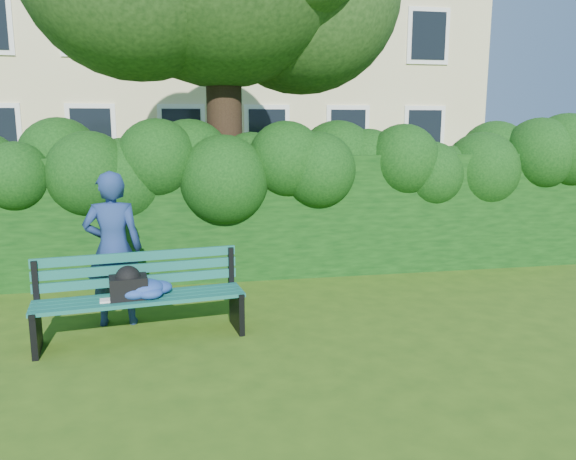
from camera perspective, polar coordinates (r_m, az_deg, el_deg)
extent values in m
plane|color=#335514|center=(6.65, 0.99, -9.02)|extent=(80.00, 80.00, 0.00)
cube|color=#C5B884|center=(20.52, -7.64, 21.11)|extent=(16.00, 8.00, 12.00)
cube|color=white|center=(16.27, -19.32, 9.21)|extent=(1.30, 0.08, 1.60)
cube|color=black|center=(16.23, -19.34, 9.21)|extent=(1.05, 0.04, 1.35)
cube|color=white|center=(16.11, -10.74, 9.61)|extent=(1.30, 0.08, 1.60)
cube|color=black|center=(16.07, -10.74, 9.60)|extent=(1.05, 0.04, 1.35)
cube|color=white|center=(16.30, -2.15, 9.79)|extent=(1.30, 0.08, 1.60)
cube|color=black|center=(16.26, -2.13, 9.79)|extent=(1.05, 0.04, 1.35)
cube|color=white|center=(16.84, 6.07, 9.77)|extent=(1.30, 0.08, 1.60)
cube|color=black|center=(16.80, 6.11, 9.76)|extent=(1.05, 0.04, 1.35)
cube|color=white|center=(17.68, 13.63, 9.57)|extent=(1.30, 0.08, 1.60)
cube|color=black|center=(17.65, 13.69, 9.57)|extent=(1.05, 0.04, 1.35)
cube|color=white|center=(16.47, -19.95, 18.98)|extent=(1.30, 0.08, 1.60)
cube|color=black|center=(16.43, -19.98, 19.00)|extent=(1.05, 0.04, 1.35)
cube|color=white|center=(16.31, -11.09, 19.49)|extent=(1.30, 0.08, 1.60)
cube|color=black|center=(16.27, -11.09, 19.51)|extent=(1.05, 0.04, 1.35)
cube|color=white|center=(16.50, -2.22, 19.56)|extent=(1.30, 0.08, 1.60)
cube|color=black|center=(16.46, -2.20, 19.58)|extent=(1.05, 0.04, 1.35)
cube|color=white|center=(17.03, 6.26, 19.23)|extent=(1.30, 0.08, 1.60)
cube|color=black|center=(16.99, 6.31, 19.25)|extent=(1.05, 0.04, 1.35)
cube|color=white|center=(17.87, 14.05, 18.58)|extent=(1.30, 0.08, 1.60)
cube|color=black|center=(17.83, 14.10, 18.59)|extent=(1.05, 0.04, 1.35)
cube|color=black|center=(8.53, -2.04, 1.62)|extent=(10.00, 1.00, 1.80)
cylinder|color=black|center=(8.86, -6.48, 11.21)|extent=(0.54, 0.54, 4.67)
cube|color=#0F4C46|center=(5.92, -14.61, -7.27)|extent=(2.14, 0.38, 0.04)
cube|color=#0F4C46|center=(6.04, -14.69, -6.93)|extent=(2.14, 0.38, 0.04)
cube|color=#0F4C46|center=(6.15, -14.76, -6.60)|extent=(2.14, 0.38, 0.04)
cube|color=#0F4C46|center=(6.27, -14.84, -6.29)|extent=(2.14, 0.38, 0.04)
cube|color=#0F4C46|center=(6.31, -14.94, -4.95)|extent=(2.13, 0.31, 0.10)
cube|color=#0F4C46|center=(6.29, -15.00, -3.79)|extent=(2.13, 0.31, 0.10)
cube|color=#0F4C46|center=(6.27, -15.07, -2.61)|extent=(2.13, 0.31, 0.10)
cube|color=black|center=(6.20, -24.21, -9.31)|extent=(0.12, 0.50, 0.44)
cube|color=black|center=(6.32, -24.28, -4.86)|extent=(0.07, 0.07, 0.45)
cube|color=black|center=(6.08, -24.41, -7.52)|extent=(0.11, 0.42, 0.05)
cube|color=black|center=(6.30, -5.23, -8.07)|extent=(0.12, 0.50, 0.44)
cube|color=black|center=(6.42, -5.82, -3.72)|extent=(0.07, 0.07, 0.45)
cube|color=black|center=(6.19, -5.16, -6.29)|extent=(0.11, 0.42, 0.05)
cube|color=white|center=(6.03, -17.72, -6.81)|extent=(0.20, 0.15, 0.02)
cube|color=black|center=(6.05, -15.90, -5.61)|extent=(0.41, 0.33, 0.23)
imported|color=navy|center=(6.56, -17.32, -1.85)|extent=(0.64, 0.42, 1.75)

